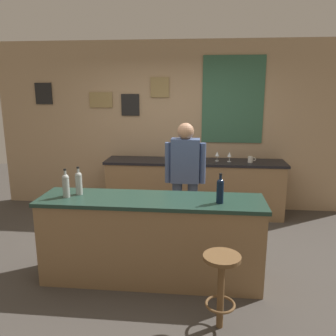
{
  "coord_description": "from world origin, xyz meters",
  "views": [
    {
      "loc": [
        0.53,
        -3.81,
        2.05
      ],
      "look_at": [
        0.09,
        0.45,
        1.05
      ],
      "focal_mm": 37.03,
      "sensor_mm": 36.0,
      "label": 1
    }
  ],
  "objects_px": {
    "bartender": "(185,176)",
    "wine_glass_b": "(217,154)",
    "wine_glass_a": "(182,153)",
    "coffee_mug": "(251,159)",
    "bar_stool": "(221,279)",
    "wine_bottle_b": "(79,182)",
    "wine_glass_c": "(229,155)",
    "wine_bottle_c": "(220,190)",
    "wine_bottle_a": "(66,185)"
  },
  "relations": [
    {
      "from": "bartender",
      "to": "wine_bottle_c",
      "type": "height_order",
      "value": "bartender"
    },
    {
      "from": "wine_bottle_a",
      "to": "wine_glass_b",
      "type": "bearing_deg",
      "value": 52.04
    },
    {
      "from": "wine_bottle_a",
      "to": "wine_glass_c",
      "type": "height_order",
      "value": "wine_bottle_a"
    },
    {
      "from": "bar_stool",
      "to": "coffee_mug",
      "type": "bearing_deg",
      "value": 78.26
    },
    {
      "from": "wine_glass_a",
      "to": "wine_glass_b",
      "type": "relative_size",
      "value": 1.0
    },
    {
      "from": "wine_glass_b",
      "to": "coffee_mug",
      "type": "height_order",
      "value": "wine_glass_b"
    },
    {
      "from": "wine_bottle_a",
      "to": "wine_glass_a",
      "type": "relative_size",
      "value": 1.97
    },
    {
      "from": "bartender",
      "to": "bar_stool",
      "type": "height_order",
      "value": "bartender"
    },
    {
      "from": "wine_bottle_c",
      "to": "wine_glass_b",
      "type": "distance_m",
      "value": 2.14
    },
    {
      "from": "wine_glass_a",
      "to": "bartender",
      "type": "bearing_deg",
      "value": -84.58
    },
    {
      "from": "bartender",
      "to": "wine_glass_c",
      "type": "relative_size",
      "value": 10.45
    },
    {
      "from": "wine_bottle_c",
      "to": "wine_glass_a",
      "type": "height_order",
      "value": "wine_bottle_c"
    },
    {
      "from": "wine_glass_a",
      "to": "wine_glass_b",
      "type": "height_order",
      "value": "same"
    },
    {
      "from": "wine_glass_a",
      "to": "wine_bottle_a",
      "type": "bearing_deg",
      "value": -116.51
    },
    {
      "from": "wine_glass_b",
      "to": "coffee_mug",
      "type": "bearing_deg",
      "value": -6.06
    },
    {
      "from": "wine_bottle_b",
      "to": "wine_glass_c",
      "type": "distance_m",
      "value": 2.63
    },
    {
      "from": "wine_bottle_b",
      "to": "wine_glass_c",
      "type": "xyz_separation_m",
      "value": [
        1.74,
        1.98,
        -0.05
      ]
    },
    {
      "from": "wine_bottle_b",
      "to": "wine_glass_a",
      "type": "relative_size",
      "value": 1.97
    },
    {
      "from": "wine_bottle_b",
      "to": "coffee_mug",
      "type": "relative_size",
      "value": 2.45
    },
    {
      "from": "bartender",
      "to": "wine_glass_b",
      "type": "xyz_separation_m",
      "value": [
        0.45,
        1.17,
        0.07
      ]
    },
    {
      "from": "wine_bottle_b",
      "to": "wine_glass_b",
      "type": "distance_m",
      "value": 2.53
    },
    {
      "from": "bar_stool",
      "to": "wine_bottle_c",
      "type": "height_order",
      "value": "wine_bottle_c"
    },
    {
      "from": "wine_bottle_b",
      "to": "bartender",
      "type": "bearing_deg",
      "value": 37.39
    },
    {
      "from": "bartender",
      "to": "bar_stool",
      "type": "distance_m",
      "value": 1.74
    },
    {
      "from": "wine_bottle_b",
      "to": "coffee_mug",
      "type": "xyz_separation_m",
      "value": [
        2.07,
        1.95,
        -0.11
      ]
    },
    {
      "from": "wine_glass_b",
      "to": "wine_glass_c",
      "type": "distance_m",
      "value": 0.19
    },
    {
      "from": "wine_bottle_c",
      "to": "coffee_mug",
      "type": "xyz_separation_m",
      "value": [
        0.57,
        2.09,
        -0.11
      ]
    },
    {
      "from": "wine_bottle_a",
      "to": "wine_glass_b",
      "type": "relative_size",
      "value": 1.97
    },
    {
      "from": "bartender",
      "to": "wine_glass_b",
      "type": "bearing_deg",
      "value": 69.0
    },
    {
      "from": "wine_glass_a",
      "to": "wine_glass_c",
      "type": "bearing_deg",
      "value": -6.84
    },
    {
      "from": "wine_bottle_c",
      "to": "wine_glass_a",
      "type": "distance_m",
      "value": 2.26
    },
    {
      "from": "wine_glass_c",
      "to": "coffee_mug",
      "type": "height_order",
      "value": "wine_glass_c"
    },
    {
      "from": "coffee_mug",
      "to": "bar_stool",
      "type": "bearing_deg",
      "value": -101.74
    },
    {
      "from": "bartender",
      "to": "wine_bottle_a",
      "type": "distance_m",
      "value": 1.53
    },
    {
      "from": "wine_bottle_c",
      "to": "coffee_mug",
      "type": "distance_m",
      "value": 2.17
    },
    {
      "from": "wine_bottle_a",
      "to": "wine_glass_c",
      "type": "xyz_separation_m",
      "value": [
        1.84,
        2.08,
        -0.05
      ]
    },
    {
      "from": "wine_bottle_b",
      "to": "wine_glass_c",
      "type": "height_order",
      "value": "wine_bottle_b"
    },
    {
      "from": "wine_bottle_a",
      "to": "bar_stool",
      "type": "bearing_deg",
      "value": -23.06
    },
    {
      "from": "wine_glass_a",
      "to": "coffee_mug",
      "type": "xyz_separation_m",
      "value": [
        1.08,
        -0.11,
        -0.06
      ]
    },
    {
      "from": "coffee_mug",
      "to": "wine_glass_b",
      "type": "bearing_deg",
      "value": 173.94
    },
    {
      "from": "bartender",
      "to": "wine_glass_c",
      "type": "distance_m",
      "value": 1.31
    },
    {
      "from": "bartender",
      "to": "wine_glass_a",
      "type": "bearing_deg",
      "value": 95.42
    },
    {
      "from": "wine_glass_a",
      "to": "coffee_mug",
      "type": "relative_size",
      "value": 1.24
    },
    {
      "from": "wine_glass_b",
      "to": "wine_glass_c",
      "type": "bearing_deg",
      "value": -9.57
    },
    {
      "from": "wine_bottle_a",
      "to": "wine_bottle_c",
      "type": "relative_size",
      "value": 1.0
    },
    {
      "from": "bartender",
      "to": "wine_bottle_b",
      "type": "bearing_deg",
      "value": -142.61
    },
    {
      "from": "wine_glass_c",
      "to": "wine_glass_a",
      "type": "bearing_deg",
      "value": 173.16
    },
    {
      "from": "wine_bottle_a",
      "to": "wine_glass_a",
      "type": "xyz_separation_m",
      "value": [
        1.08,
        2.17,
        -0.05
      ]
    },
    {
      "from": "bartender",
      "to": "wine_glass_c",
      "type": "height_order",
      "value": "bartender"
    },
    {
      "from": "bar_stool",
      "to": "wine_glass_b",
      "type": "distance_m",
      "value": 2.85
    }
  ]
}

